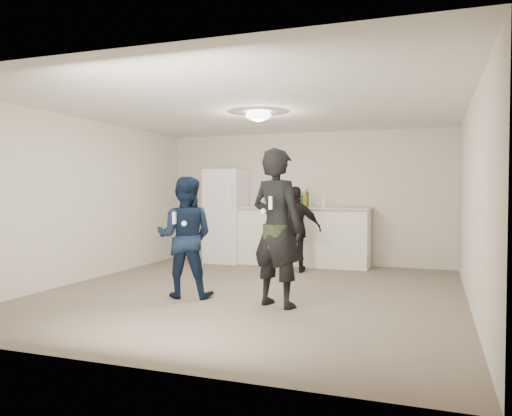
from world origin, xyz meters
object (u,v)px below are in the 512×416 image
(counter, at_px, (298,237))
(shaker, at_px, (263,202))
(spectator, at_px, (296,229))
(man, at_px, (185,237))
(woman, at_px, (277,228))
(fridge, at_px, (226,216))

(counter, height_order, shaker, shaker)
(counter, bearing_deg, shaker, 174.99)
(spectator, bearing_deg, man, 63.70)
(counter, distance_m, woman, 3.39)
(fridge, bearing_deg, spectator, -23.74)
(counter, relative_size, shaker, 15.29)
(counter, distance_m, shaker, 0.97)
(woman, distance_m, spectator, 2.58)
(fridge, height_order, shaker, fridge)
(counter, relative_size, fridge, 1.44)
(man, xyz_separation_m, spectator, (0.84, 2.43, -0.05))
(shaker, bearing_deg, counter, -5.01)
(spectator, bearing_deg, fridge, -30.89)
(shaker, relative_size, woman, 0.09)
(fridge, height_order, man, fridge)
(shaker, bearing_deg, man, -89.40)
(fridge, height_order, woman, woman)
(man, relative_size, woman, 0.83)
(shaker, relative_size, spectator, 0.12)
(counter, bearing_deg, man, -101.97)
(fridge, height_order, spectator, fridge)
(woman, relative_size, spectator, 1.29)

